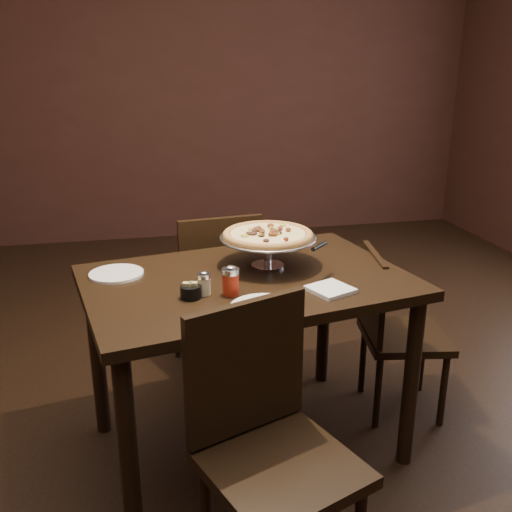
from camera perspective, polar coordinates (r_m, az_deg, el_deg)
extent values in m
cube|color=black|center=(2.72, -1.69, -19.25)|extent=(6.00, 7.00, 0.02)
cube|color=#321913|center=(5.64, -8.81, 15.82)|extent=(6.00, 0.02, 2.80)
cube|color=black|center=(2.37, -0.92, -2.64)|extent=(1.45, 1.10, 0.04)
cylinder|color=black|center=(2.12, -12.63, -18.76)|extent=(0.07, 0.07, 0.78)
cylinder|color=black|center=(2.54, 15.23, -12.17)|extent=(0.07, 0.07, 0.78)
cylinder|color=black|center=(2.75, -15.58, -9.67)|extent=(0.07, 0.07, 0.78)
cylinder|color=black|center=(3.08, 6.80, -5.86)|extent=(0.07, 0.07, 0.78)
cylinder|color=silver|center=(2.49, 1.17, -0.93)|extent=(0.14, 0.14, 0.01)
cylinder|color=silver|center=(2.47, 1.18, 0.39)|extent=(0.03, 0.03, 0.11)
cylinder|color=silver|center=(2.46, 1.19, 1.70)|extent=(0.10, 0.10, 0.01)
cylinder|color=#9C9DA1|center=(2.45, 1.19, 1.84)|extent=(0.41, 0.41, 0.01)
torus|color=#9C9DA1|center=(2.45, 1.19, 1.86)|extent=(0.42, 0.42, 0.01)
cylinder|color=brown|center=(2.45, 1.19, 2.05)|extent=(0.38, 0.38, 0.01)
torus|color=brown|center=(2.45, 1.19, 2.14)|extent=(0.39, 0.39, 0.03)
cylinder|color=#DEBD7A|center=(2.45, 1.19, 2.25)|extent=(0.32, 0.32, 0.01)
cylinder|color=beige|center=(2.19, -5.21, -3.02)|extent=(0.05, 0.05, 0.07)
cylinder|color=silver|center=(2.18, -5.24, -1.99)|extent=(0.05, 0.05, 0.02)
ellipsoid|color=silver|center=(2.17, -5.25, -1.66)|extent=(0.03, 0.03, 0.01)
cylinder|color=maroon|center=(2.18, -2.55, -2.82)|extent=(0.06, 0.06, 0.08)
cylinder|color=silver|center=(2.16, -2.57, -1.53)|extent=(0.07, 0.07, 0.02)
ellipsoid|color=silver|center=(2.16, -2.58, -1.11)|extent=(0.04, 0.04, 0.01)
cylinder|color=black|center=(2.17, -6.54, -3.57)|extent=(0.08, 0.08, 0.05)
cube|color=tan|center=(2.16, -6.90, -3.32)|extent=(0.04, 0.03, 0.05)
cube|color=tan|center=(2.17, -6.27, -3.27)|extent=(0.04, 0.03, 0.05)
cube|color=white|center=(2.24, 7.45, -3.33)|extent=(0.20, 0.20, 0.02)
cylinder|color=white|center=(2.46, -13.79, -1.73)|extent=(0.23, 0.23, 0.01)
cylinder|color=white|center=(2.06, 0.87, -5.23)|extent=(0.25, 0.25, 0.01)
cone|color=silver|center=(2.33, 6.33, 0.89)|extent=(0.15, 0.15, 0.00)
cylinder|color=black|center=(2.32, 6.33, 0.96)|extent=(0.09, 0.10, 0.02)
cube|color=black|center=(3.18, -4.35, -3.83)|extent=(0.48, 0.48, 0.04)
cube|color=black|center=(2.91, -3.48, -0.52)|extent=(0.44, 0.08, 0.46)
cylinder|color=black|center=(3.48, -2.18, -5.98)|extent=(0.04, 0.04, 0.43)
cylinder|color=black|center=(3.40, -7.92, -6.73)|extent=(0.04, 0.04, 0.43)
cylinder|color=black|center=(3.17, -0.30, -8.50)|extent=(0.04, 0.04, 0.43)
cylinder|color=black|center=(3.09, -6.60, -9.42)|extent=(0.04, 0.04, 0.43)
cube|color=black|center=(1.92, 2.54, -20.46)|extent=(0.57, 0.57, 0.04)
cube|color=black|center=(1.90, -0.95, -11.05)|extent=(0.43, 0.19, 0.47)
cylinder|color=black|center=(2.26, 3.56, -21.12)|extent=(0.04, 0.04, 0.43)
cube|color=black|center=(2.90, 14.64, -7.80)|extent=(0.45, 0.45, 0.04)
cube|color=black|center=(2.76, 11.54, -3.69)|extent=(0.09, 0.39, 0.41)
cylinder|color=black|center=(2.92, 18.22, -12.64)|extent=(0.03, 0.03, 0.38)
cylinder|color=black|center=(3.18, 16.26, -9.76)|extent=(0.03, 0.03, 0.38)
cylinder|color=black|center=(2.83, 12.09, -13.16)|extent=(0.03, 0.03, 0.38)
cylinder|color=black|center=(3.09, 10.65, -10.12)|extent=(0.03, 0.03, 0.38)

